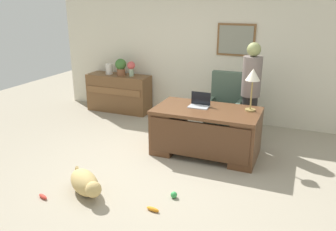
{
  "coord_description": "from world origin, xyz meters",
  "views": [
    {
      "loc": [
        1.79,
        -4.13,
        2.38
      ],
      "look_at": [
        -0.05,
        0.3,
        0.75
      ],
      "focal_mm": 36.43,
      "sensor_mm": 36.0,
      "label": 1
    }
  ],
  "objects_px": {
    "desk_lamp": "(253,77)",
    "dog_toy_ball": "(174,195)",
    "armchair": "(225,108)",
    "vase_empty": "(109,69)",
    "laptop": "(200,103)",
    "potted_plant": "(121,66)",
    "dog_toy_plush": "(153,209)",
    "dog_toy_bone": "(43,196)",
    "vase_with_flowers": "(131,67)",
    "person_standing": "(251,92)",
    "dog_lying": "(86,183)",
    "credenza": "(119,93)",
    "desk": "(206,130)"
  },
  "relations": [
    {
      "from": "credenza",
      "to": "vase_empty",
      "type": "bearing_deg",
      "value": 179.67
    },
    {
      "from": "credenza",
      "to": "dog_lying",
      "type": "bearing_deg",
      "value": -66.94
    },
    {
      "from": "person_standing",
      "to": "dog_toy_plush",
      "type": "height_order",
      "value": "person_standing"
    },
    {
      "from": "desk",
      "to": "potted_plant",
      "type": "relative_size",
      "value": 4.56
    },
    {
      "from": "vase_empty",
      "to": "dog_toy_plush",
      "type": "relative_size",
      "value": 1.35
    },
    {
      "from": "credenza",
      "to": "laptop",
      "type": "bearing_deg",
      "value": -30.41
    },
    {
      "from": "credenza",
      "to": "dog_toy_bone",
      "type": "relative_size",
      "value": 8.79
    },
    {
      "from": "person_standing",
      "to": "dog_toy_bone",
      "type": "height_order",
      "value": "person_standing"
    },
    {
      "from": "desk_lamp",
      "to": "dog_toy_plush",
      "type": "height_order",
      "value": "desk_lamp"
    },
    {
      "from": "person_standing",
      "to": "laptop",
      "type": "relative_size",
      "value": 5.4
    },
    {
      "from": "credenza",
      "to": "armchair",
      "type": "bearing_deg",
      "value": -11.53
    },
    {
      "from": "person_standing",
      "to": "laptop",
      "type": "height_order",
      "value": "person_standing"
    },
    {
      "from": "armchair",
      "to": "potted_plant",
      "type": "height_order",
      "value": "potted_plant"
    },
    {
      "from": "person_standing",
      "to": "dog_toy_ball",
      "type": "distance_m",
      "value": 2.44
    },
    {
      "from": "desk",
      "to": "dog_toy_bone",
      "type": "distance_m",
      "value": 2.58
    },
    {
      "from": "credenza",
      "to": "vase_empty",
      "type": "distance_m",
      "value": 0.57
    },
    {
      "from": "dog_lying",
      "to": "dog_toy_bone",
      "type": "relative_size",
      "value": 4.21
    },
    {
      "from": "credenza",
      "to": "vase_with_flowers",
      "type": "bearing_deg",
      "value": 0.23
    },
    {
      "from": "potted_plant",
      "to": "dog_toy_ball",
      "type": "bearing_deg",
      "value": -50.45
    },
    {
      "from": "credenza",
      "to": "person_standing",
      "type": "relative_size",
      "value": 0.82
    },
    {
      "from": "armchair",
      "to": "vase_empty",
      "type": "distance_m",
      "value": 2.83
    },
    {
      "from": "desk_lamp",
      "to": "potted_plant",
      "type": "distance_m",
      "value": 3.27
    },
    {
      "from": "laptop",
      "to": "vase_empty",
      "type": "xyz_separation_m",
      "value": [
        -2.51,
        1.35,
        0.13
      ]
    },
    {
      "from": "vase_with_flowers",
      "to": "dog_toy_ball",
      "type": "height_order",
      "value": "vase_with_flowers"
    },
    {
      "from": "person_standing",
      "to": "potted_plant",
      "type": "bearing_deg",
      "value": 167.2
    },
    {
      "from": "potted_plant",
      "to": "dog_toy_bone",
      "type": "bearing_deg",
      "value": -76.4
    },
    {
      "from": "desk_lamp",
      "to": "dog_toy_ball",
      "type": "distance_m",
      "value": 2.13
    },
    {
      "from": "dog_lying",
      "to": "laptop",
      "type": "distance_m",
      "value": 2.19
    },
    {
      "from": "desk_lamp",
      "to": "dog_toy_bone",
      "type": "distance_m",
      "value": 3.37
    },
    {
      "from": "desk_lamp",
      "to": "dog_toy_ball",
      "type": "bearing_deg",
      "value": -111.04
    },
    {
      "from": "dog_toy_ball",
      "to": "desk_lamp",
      "type": "bearing_deg",
      "value": 68.96
    },
    {
      "from": "dog_toy_plush",
      "to": "laptop",
      "type": "bearing_deg",
      "value": 91.18
    },
    {
      "from": "laptop",
      "to": "vase_with_flowers",
      "type": "distance_m",
      "value": 2.39
    },
    {
      "from": "desk",
      "to": "dog_toy_plush",
      "type": "relative_size",
      "value": 9.65
    },
    {
      "from": "desk",
      "to": "desk_lamp",
      "type": "bearing_deg",
      "value": 18.22
    },
    {
      "from": "dog_toy_ball",
      "to": "credenza",
      "type": "bearing_deg",
      "value": 130.45
    },
    {
      "from": "desk",
      "to": "person_standing",
      "type": "xyz_separation_m",
      "value": [
        0.54,
        0.81,
        0.49
      ]
    },
    {
      "from": "vase_with_flowers",
      "to": "dog_toy_ball",
      "type": "xyz_separation_m",
      "value": [
        2.13,
        -2.88,
        -0.97
      ]
    },
    {
      "from": "laptop",
      "to": "dog_toy_plush",
      "type": "bearing_deg",
      "value": -88.82
    },
    {
      "from": "desk",
      "to": "dog_toy_plush",
      "type": "xyz_separation_m",
      "value": [
        -0.11,
        -1.78,
        -0.38
      ]
    },
    {
      "from": "desk",
      "to": "dog_toy_ball",
      "type": "bearing_deg",
      "value": -89.41
    },
    {
      "from": "dog_lying",
      "to": "desk_lamp",
      "type": "height_order",
      "value": "desk_lamp"
    },
    {
      "from": "potted_plant",
      "to": "vase_empty",
      "type": "bearing_deg",
      "value": 180.0
    },
    {
      "from": "dog_toy_plush",
      "to": "dog_toy_ball",
      "type": "bearing_deg",
      "value": 71.02
    },
    {
      "from": "dog_lying",
      "to": "laptop",
      "type": "bearing_deg",
      "value": 64.02
    },
    {
      "from": "armchair",
      "to": "dog_toy_plush",
      "type": "height_order",
      "value": "armchair"
    },
    {
      "from": "desk",
      "to": "desk_lamp",
      "type": "relative_size",
      "value": 2.5
    },
    {
      "from": "vase_empty",
      "to": "dog_toy_ball",
      "type": "xyz_separation_m",
      "value": [
        2.68,
        -2.88,
        -0.9
      ]
    },
    {
      "from": "vase_with_flowers",
      "to": "potted_plant",
      "type": "height_order",
      "value": "potted_plant"
    },
    {
      "from": "desk",
      "to": "vase_with_flowers",
      "type": "bearing_deg",
      "value": 145.23
    }
  ]
}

